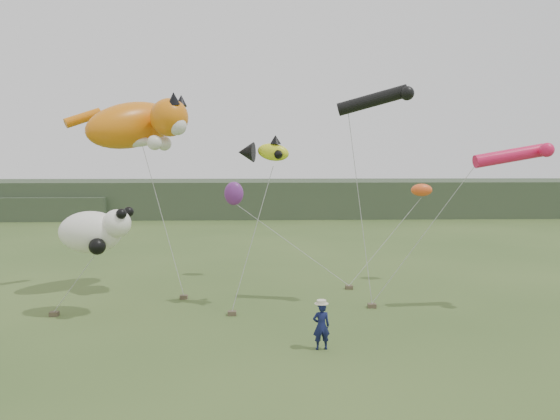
{
  "coord_description": "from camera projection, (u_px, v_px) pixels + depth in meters",
  "views": [
    {
      "loc": [
        -1.26,
        -18.72,
        6.51
      ],
      "look_at": [
        -0.49,
        3.0,
        4.47
      ],
      "focal_mm": 35.0,
      "sensor_mm": 36.0,
      "label": 1
    }
  ],
  "objects": [
    {
      "name": "ground",
      "position": [
        297.0,
        344.0,
        19.28
      ],
      "size": [
        120.0,
        120.0,
        0.0
      ],
      "primitive_type": "plane",
      "color": "#385123",
      "rests_on": "ground"
    },
    {
      "name": "headland",
      "position": [
        245.0,
        198.0,
        63.45
      ],
      "size": [
        90.0,
        13.0,
        4.0
      ],
      "color": "#2D3D28",
      "rests_on": "ground"
    },
    {
      "name": "festival_attendant",
      "position": [
        321.0,
        326.0,
        18.63
      ],
      "size": [
        0.63,
        0.45,
        1.63
      ],
      "primitive_type": "imported",
      "rotation": [
        0.0,
        0.0,
        3.25
      ],
      "color": "#111641",
      "rests_on": "ground"
    },
    {
      "name": "sandbag_anchors",
      "position": [
        243.0,
        303.0,
        24.42
      ],
      "size": [
        13.83,
        4.69,
        0.18
      ],
      "color": "brown",
      "rests_on": "ground"
    },
    {
      "name": "cat_kite",
      "position": [
        140.0,
        124.0,
        25.96
      ],
      "size": [
        6.31,
        5.02,
        3.03
      ],
      "color": "orange",
      "rests_on": "ground"
    },
    {
      "name": "fish_kite",
      "position": [
        263.0,
        152.0,
        23.45
      ],
      "size": [
        2.38,
        1.56,
        1.2
      ],
      "color": "yellow",
      "rests_on": "ground"
    },
    {
      "name": "tube_kites",
      "position": [
        444.0,
        126.0,
        23.23
      ],
      "size": [
        8.83,
        2.5,
        3.59
      ],
      "color": "black",
      "rests_on": "ground"
    },
    {
      "name": "panda_kite",
      "position": [
        95.0,
        231.0,
        22.47
      ],
      "size": [
        3.05,
        1.98,
        1.9
      ],
      "color": "white",
      "rests_on": "ground"
    },
    {
      "name": "misc_kites",
      "position": [
        297.0,
        192.0,
        29.4
      ],
      "size": [
        11.04,
        2.05,
        1.28
      ],
      "color": "#F4561E",
      "rests_on": "ground"
    }
  ]
}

